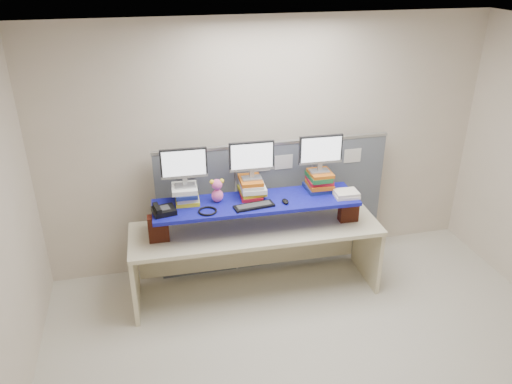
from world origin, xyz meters
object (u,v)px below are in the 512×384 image
object	(u,v)px
blue_board	(256,203)
monitor_center	(252,158)
monitor_left	(184,165)
keyboard	(254,206)
desk	(256,241)
desk_phone	(163,210)
monitor_right	(321,151)

from	to	relation	value
blue_board	monitor_center	distance (m)	0.45
monitor_left	keyboard	xyz separation A→B (m)	(0.63, -0.26, -0.39)
desk	blue_board	size ratio (longest dim) A/B	1.26
monitor_center	desk_phone	world-z (taller)	monitor_center
monitor_left	keyboard	world-z (taller)	monitor_left
monitor_left	monitor_right	xyz separation A→B (m)	(1.38, -0.04, 0.03)
monitor_right	blue_board	bearing A→B (deg)	-170.35
desk	blue_board	distance (m)	0.45
desk	monitor_right	world-z (taller)	monitor_right
keyboard	desk_phone	size ratio (longest dim) A/B	1.71
monitor_center	keyboard	world-z (taller)	monitor_center
monitor_right	desk_phone	distance (m)	1.68
keyboard	desk_phone	distance (m)	0.88
blue_board	monitor_right	distance (m)	0.84
desk	monitor_center	world-z (taller)	monitor_center
desk_phone	monitor_left	bearing A→B (deg)	27.33
desk	monitor_left	distance (m)	1.11
monitor_center	keyboard	bearing A→B (deg)	-96.45
blue_board	monitor_left	xyz separation A→B (m)	(-0.68, 0.14, 0.42)
monitor_left	desk	bearing A→B (deg)	-9.77
keyboard	monitor_center	bearing A→B (deg)	74.77
monitor_left	keyboard	distance (m)	0.79
blue_board	desk_phone	world-z (taller)	desk_phone
monitor_left	monitor_right	world-z (taller)	monitor_right
monitor_center	keyboard	size ratio (longest dim) A/B	1.10
monitor_left	desk_phone	distance (m)	0.48
monitor_center	monitor_right	size ratio (longest dim) A/B	1.00
monitor_left	keyboard	bearing A→B (deg)	-20.91
keyboard	desk_phone	xyz separation A→B (m)	(-0.87, 0.08, 0.02)
desk	monitor_center	distance (m)	0.89
blue_board	desk	bearing A→B (deg)	-178.28
desk	keyboard	bearing A→B (deg)	-110.23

